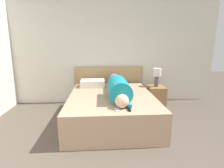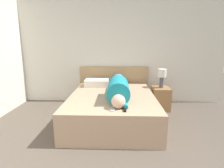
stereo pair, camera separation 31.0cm
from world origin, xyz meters
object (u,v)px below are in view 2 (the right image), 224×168
at_px(bed, 112,108).
at_px(person_lying, 118,87).
at_px(cell_phone, 113,110).
at_px(pillow_near_headboard, 97,83).
at_px(table_lamp, 162,75).
at_px(nightstand, 160,98).
at_px(tv_remote, 125,110).

height_order(bed, person_lying, person_lying).
distance_m(bed, cell_phone, 0.81).
distance_m(person_lying, pillow_near_headboard, 0.91).
distance_m(bed, table_lamp, 1.36).
xyz_separation_m(nightstand, tv_remote, (-0.86, -1.42, 0.27)).
bearing_deg(pillow_near_headboard, bed, -62.27).
distance_m(person_lying, tv_remote, 0.76).
relative_size(nightstand, tv_remote, 3.35).
relative_size(nightstand, table_lamp, 1.19).
relative_size(nightstand, cell_phone, 3.86).
xyz_separation_m(pillow_near_headboard, cell_phone, (0.41, -1.49, -0.07)).
bearing_deg(pillow_near_headboard, table_lamp, -3.00).
height_order(bed, table_lamp, table_lamp).
xyz_separation_m(bed, cell_phone, (0.03, -0.77, 0.26)).
relative_size(bed, nightstand, 3.87).
height_order(pillow_near_headboard, tv_remote, pillow_near_headboard).
bearing_deg(table_lamp, pillow_near_headboard, 177.00).
bearing_deg(nightstand, person_lying, -144.57).
bearing_deg(tv_remote, bed, 105.09).
xyz_separation_m(bed, person_lying, (0.11, -0.03, 0.42)).
bearing_deg(nightstand, bed, -148.87).
height_order(person_lying, tv_remote, person_lying).
distance_m(nightstand, cell_phone, 1.78).
xyz_separation_m(bed, nightstand, (1.07, 0.65, -0.00)).
xyz_separation_m(bed, tv_remote, (0.21, -0.77, 0.27)).
height_order(bed, cell_phone, cell_phone).
bearing_deg(person_lying, nightstand, 35.43).
xyz_separation_m(table_lamp, pillow_near_headboard, (-1.45, 0.08, -0.20)).
xyz_separation_m(nightstand, table_lamp, (0.00, 0.00, 0.53)).
relative_size(nightstand, person_lying, 0.29).
relative_size(pillow_near_headboard, tv_remote, 3.55).
relative_size(nightstand, pillow_near_headboard, 0.94).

